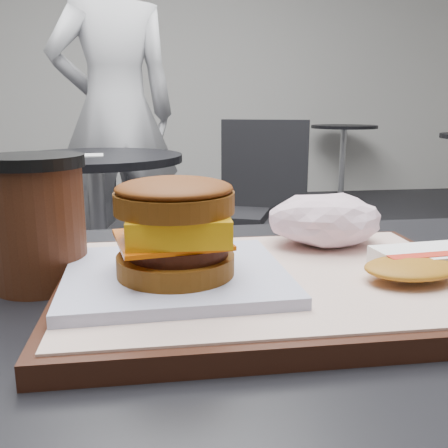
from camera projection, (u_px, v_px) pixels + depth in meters
serving_tray at (271, 284)px, 0.46m from camera, size 0.38×0.28×0.02m
breakfast_sandwich at (176, 239)px, 0.42m from camera, size 0.20×0.18×0.09m
hash_brown at (419, 263)px, 0.45m from camera, size 0.12×0.10×0.02m
crumpled_wrapper at (325, 220)px, 0.55m from camera, size 0.13×0.10×0.06m
coffee_cup at (37, 217)px, 0.47m from camera, size 0.09×0.09×0.13m
neighbor_table at (97, 204)px, 2.03m from camera, size 0.70×0.70×0.75m
napkin at (87, 155)px, 1.95m from camera, size 0.13×0.13×0.00m
neighbor_chair at (238, 201)px, 2.31m from camera, size 0.65×0.55×0.88m
patron at (116, 113)px, 2.57m from camera, size 0.75×0.59×1.80m
bg_table_far at (343, 144)px, 5.07m from camera, size 0.66×0.66×0.75m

